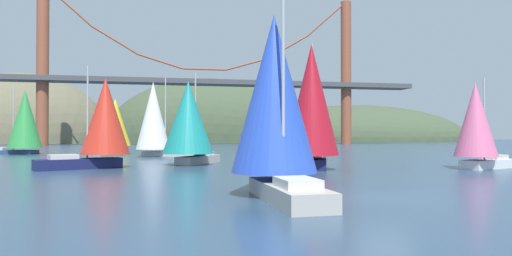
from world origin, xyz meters
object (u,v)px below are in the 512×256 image
sailboat_pink_spinnaker (477,124)px  sailboat_yellow_sail (114,124)px  channel_buoy (485,154)px  sailboat_crimson_sail (312,105)px  sailboat_navy_sail (272,125)px  sailboat_teal_sail (189,120)px  sailboat_white_mainsail (154,118)px  sailboat_scarlet_sail (103,120)px  sailboat_green_sail (24,121)px  sailboat_blue_spinnaker (275,100)px

sailboat_pink_spinnaker → sailboat_yellow_sail: 47.20m
sailboat_pink_spinnaker → sailboat_yellow_sail: sailboat_yellow_sail is taller
sailboat_pink_spinnaker → channel_buoy: (14.69, 17.32, -3.20)m
sailboat_crimson_sail → sailboat_navy_sail: (5.23, 35.20, -0.80)m
sailboat_pink_spinnaker → channel_buoy: sailboat_pink_spinnaker is taller
sailboat_crimson_sail → sailboat_teal_sail: bearing=142.7°
sailboat_teal_sail → sailboat_white_mainsail: 16.55m
sailboat_scarlet_sail → channel_buoy: size_ratio=3.17×
sailboat_crimson_sail → sailboat_green_sail: 45.22m
sailboat_scarlet_sail → sailboat_navy_sail: size_ratio=0.92×
sailboat_navy_sail → sailboat_teal_sail: bearing=-117.3°
sailboat_pink_spinnaker → sailboat_green_sail: bearing=140.9°
sailboat_scarlet_sail → sailboat_navy_sail: sailboat_navy_sail is taller
sailboat_blue_spinnaker → sailboat_pink_spinnaker: bearing=30.2°
sailboat_yellow_sail → channel_buoy: size_ratio=3.48×
sailboat_green_sail → sailboat_navy_sail: (36.00, 2.06, -0.32)m
sailboat_pink_spinnaker → sailboat_teal_sail: bearing=156.8°
sailboat_blue_spinnaker → sailboat_crimson_sail: 15.08m
sailboat_green_sail → sailboat_white_mainsail: 20.51m
sailboat_yellow_sail → sailboat_green_sail: size_ratio=0.96×
sailboat_yellow_sail → sailboat_crimson_sail: 37.60m
sailboat_crimson_sail → channel_buoy: (27.63, 14.88, -4.71)m
sailboat_teal_sail → sailboat_scarlet_sail: 7.45m
sailboat_pink_spinnaker → sailboat_navy_sail: 38.42m
sailboat_pink_spinnaker → sailboat_blue_spinnaker: bearing=-149.8°
sailboat_pink_spinnaker → sailboat_scarlet_sail: sailboat_scarlet_sail is taller
sailboat_crimson_sail → sailboat_scarlet_sail: (-16.44, 5.00, -1.15)m
sailboat_pink_spinnaker → sailboat_navy_sail: bearing=101.6°
sailboat_teal_sail → sailboat_navy_sail: 31.64m
sailboat_teal_sail → sailboat_crimson_sail: (9.29, -7.08, 0.98)m
sailboat_pink_spinnaker → sailboat_blue_spinnaker: (-19.29, -11.22, 0.79)m
channel_buoy → sailboat_crimson_sail: bearing=-151.7°
sailboat_crimson_sail → sailboat_scarlet_sail: sailboat_crimson_sail is taller
sailboat_teal_sail → sailboat_blue_spinnaker: (2.94, -20.74, 0.25)m
sailboat_crimson_sail → sailboat_white_mainsail: sailboat_crimson_sail is taller
sailboat_blue_spinnaker → sailboat_green_sail: size_ratio=1.02×
sailboat_teal_sail → sailboat_scarlet_sail: bearing=-163.8°
sailboat_pink_spinnaker → sailboat_white_mainsail: bearing=135.1°
sailboat_blue_spinnaker → channel_buoy: bearing=40.0°
sailboat_yellow_sail → sailboat_scarlet_sail: 27.74m
sailboat_blue_spinnaker → sailboat_scarlet_sail: sailboat_blue_spinnaker is taller
sailboat_pink_spinnaker → sailboat_scarlet_sail: bearing=165.8°
sailboat_blue_spinnaker → sailboat_crimson_sail: sailboat_crimson_sail is taller
sailboat_crimson_sail → channel_buoy: sailboat_crimson_sail is taller
sailboat_navy_sail → channel_buoy: size_ratio=3.44×
sailboat_blue_spinnaker → sailboat_scarlet_sail: size_ratio=1.16×
channel_buoy → sailboat_white_mainsail: bearing=168.3°
sailboat_teal_sail → channel_buoy: bearing=11.9°
sailboat_blue_spinnaker → sailboat_scarlet_sail: 21.22m
sailboat_green_sail → sailboat_pink_spinnaker: bearing=-39.1°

